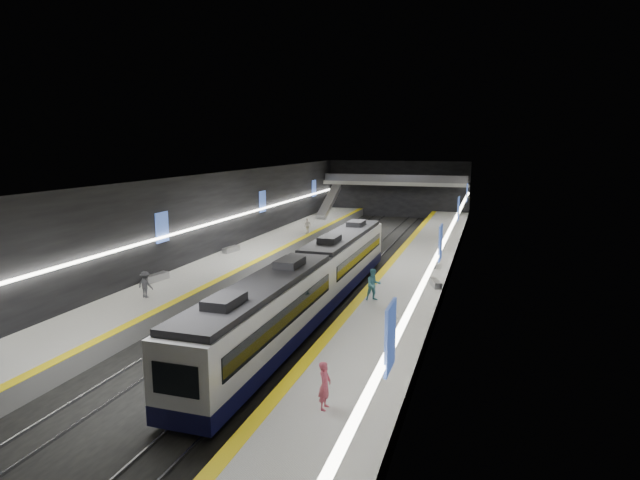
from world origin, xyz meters
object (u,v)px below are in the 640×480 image
(passenger_right_a, at_px, (325,386))
(passenger_right_b, at_px, (373,285))
(train, at_px, (312,281))
(passenger_left_b, at_px, (145,285))
(bench_left_far, at_px, (231,249))
(bench_right_far, at_px, (433,264))
(bench_left_near, at_px, (156,278))
(escalator, at_px, (329,202))
(passenger_left_a, at_px, (308,226))
(bench_right_near, at_px, (435,283))

(passenger_right_a, relative_size, passenger_right_b, 0.91)
(train, xyz_separation_m, passenger_right_b, (3.68, 0.92, -0.21))
(passenger_left_b, bearing_deg, bench_left_far, -77.66)
(bench_right_far, distance_m, passenger_right_b, 10.59)
(bench_left_near, xyz_separation_m, bench_right_far, (18.05, 10.30, -0.05))
(escalator, relative_size, bench_right_far, 4.94)
(train, relative_size, bench_left_far, 15.43)
(train, relative_size, bench_right_far, 18.55)
(passenger_right_a, distance_m, passenger_left_a, 37.95)
(bench_right_far, bearing_deg, train, -124.28)
(train, relative_size, escalator, 3.76)
(bench_left_near, bearing_deg, bench_right_near, 23.41)
(bench_right_far, distance_m, passenger_left_b, 21.46)
(bench_left_far, bearing_deg, train, -35.56)
(bench_left_near, distance_m, passenger_left_b, 4.15)
(train, height_order, bench_right_near, train)
(escalator, distance_m, passenger_left_b, 39.63)
(train, distance_m, bench_right_far, 12.84)
(bench_left_near, relative_size, passenger_right_b, 1.04)
(passenger_right_a, bearing_deg, bench_left_far, 34.91)
(bench_left_near, height_order, passenger_left_b, passenger_left_b)
(passenger_left_a, bearing_deg, bench_right_far, 76.16)
(bench_right_near, relative_size, passenger_right_b, 0.91)
(bench_right_near, distance_m, passenger_right_b, 5.65)
(passenger_right_a, height_order, passenger_left_b, passenger_right_a)
(train, distance_m, escalator, 38.14)
(bench_right_near, height_order, passenger_left_a, passenger_left_a)
(escalator, height_order, bench_left_near, escalator)
(passenger_right_a, bearing_deg, passenger_left_a, 21.30)
(bench_right_near, distance_m, passenger_left_a, 22.95)
(passenger_left_a, bearing_deg, passenger_right_a, 44.91)
(passenger_right_a, distance_m, passenger_left_b, 17.99)
(bench_right_far, relative_size, passenger_right_b, 0.82)
(escalator, bearing_deg, bench_left_far, -93.23)
(bench_left_far, distance_m, passenger_left_a, 11.66)
(bench_right_far, xyz_separation_m, passenger_left_a, (-14.38, 11.53, 0.64))
(bench_left_far, height_order, bench_right_near, bench_left_far)
(escalator, height_order, passenger_left_b, escalator)
(escalator, distance_m, bench_right_far, 30.39)
(train, relative_size, passenger_left_a, 17.91)
(bench_right_near, distance_m, passenger_left_b, 18.90)
(escalator, relative_size, bench_right_near, 4.45)
(train, bearing_deg, bench_left_far, 134.73)
(bench_right_near, bearing_deg, bench_left_far, 143.73)
(bench_right_far, relative_size, passenger_right_a, 0.90)
(bench_left_near, relative_size, bench_left_far, 1.05)
(escalator, bearing_deg, passenger_left_a, -82.43)
(passenger_right_a, xyz_separation_m, passenger_left_b, (-14.87, 10.13, -0.06))
(bench_left_far, xyz_separation_m, bench_right_far, (17.68, -0.37, -0.04))
(escalator, distance_m, bench_left_near, 36.01)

